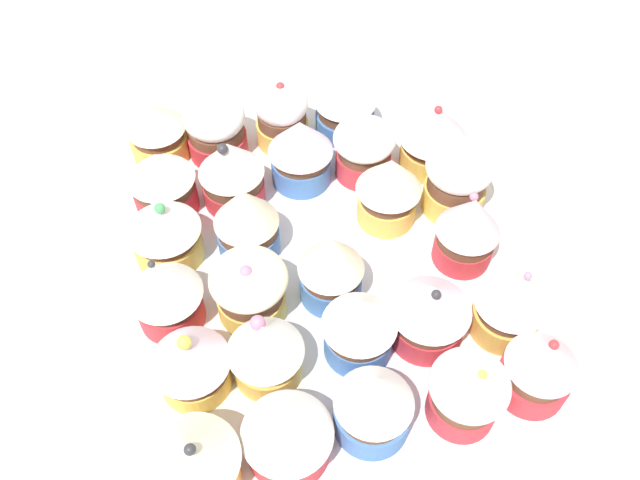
# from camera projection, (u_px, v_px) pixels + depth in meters

# --- Properties ---
(ground_plane) EXTENTS (1.80, 1.80, 0.03)m
(ground_plane) POSITION_uv_depth(u_px,v_px,m) (320.00, 277.00, 0.62)
(ground_plane) COLOR beige
(baking_tray) EXTENTS (0.44, 0.38, 0.01)m
(baking_tray) POSITION_uv_depth(u_px,v_px,m) (320.00, 264.00, 0.61)
(baking_tray) COLOR silver
(baking_tray) RESTS_ON ground_plane
(cupcake_0) EXTENTS (0.06, 0.06, 0.07)m
(cupcake_0) POSITION_uv_depth(u_px,v_px,m) (540.00, 367.00, 0.50)
(cupcake_0) COLOR #D1333D
(cupcake_0) RESTS_ON baking_tray
(cupcake_1) EXTENTS (0.06, 0.06, 0.08)m
(cupcake_1) POSITION_uv_depth(u_px,v_px,m) (511.00, 303.00, 0.53)
(cupcake_1) COLOR #EFC651
(cupcake_1) RESTS_ON baking_tray
(cupcake_2) EXTENTS (0.06, 0.06, 0.08)m
(cupcake_2) POSITION_uv_depth(u_px,v_px,m) (468.00, 229.00, 0.57)
(cupcake_2) COLOR #D1333D
(cupcake_2) RESTS_ON baking_tray
(cupcake_3) EXTENTS (0.06, 0.06, 0.08)m
(cupcake_3) POSITION_uv_depth(u_px,v_px,m) (457.00, 178.00, 0.61)
(cupcake_3) COLOR #EFC651
(cupcake_3) RESTS_ON baking_tray
(cupcake_4) EXTENTS (0.07, 0.07, 0.08)m
(cupcake_4) POSITION_uv_depth(u_px,v_px,m) (434.00, 135.00, 0.65)
(cupcake_4) COLOR #EFC651
(cupcake_4) RESTS_ON baking_tray
(cupcake_5) EXTENTS (0.06, 0.06, 0.07)m
(cupcake_5) POSITION_uv_depth(u_px,v_px,m) (467.00, 392.00, 0.49)
(cupcake_5) COLOR #D1333D
(cupcake_5) RESTS_ON baking_tray
(cupcake_6) EXTENTS (0.07, 0.07, 0.07)m
(cupcake_6) POSITION_uv_depth(u_px,v_px,m) (430.00, 311.00, 0.53)
(cupcake_6) COLOR #D1333D
(cupcake_6) RESTS_ON baking_tray
(cupcake_7) EXTENTS (0.06, 0.06, 0.08)m
(cupcake_7) POSITION_uv_depth(u_px,v_px,m) (389.00, 189.00, 0.60)
(cupcake_7) COLOR #EFC651
(cupcake_7) RESTS_ON baking_tray
(cupcake_8) EXTENTS (0.06, 0.06, 0.06)m
(cupcake_8) POSITION_uv_depth(u_px,v_px,m) (364.00, 149.00, 0.64)
(cupcake_8) COLOR #D1333D
(cupcake_8) RESTS_ON baking_tray
(cupcake_9) EXTENTS (0.06, 0.06, 0.08)m
(cupcake_9) POSITION_uv_depth(u_px,v_px,m) (345.00, 101.00, 0.68)
(cupcake_9) COLOR #477AC6
(cupcake_9) RESTS_ON baking_tray
(cupcake_10) EXTENTS (0.06, 0.06, 0.08)m
(cupcake_10) POSITION_uv_depth(u_px,v_px,m) (379.00, 401.00, 0.48)
(cupcake_10) COLOR #477AC6
(cupcake_10) RESTS_ON baking_tray
(cupcake_11) EXTENTS (0.06, 0.06, 0.07)m
(cupcake_11) POSITION_uv_depth(u_px,v_px,m) (359.00, 325.00, 0.51)
(cupcake_11) COLOR #477AC6
(cupcake_11) RESTS_ON baking_tray
(cupcake_12) EXTENTS (0.06, 0.06, 0.08)m
(cupcake_12) POSITION_uv_depth(u_px,v_px,m) (330.00, 267.00, 0.55)
(cupcake_12) COLOR #477AC6
(cupcake_12) RESTS_ON baking_tray
(cupcake_13) EXTENTS (0.06, 0.06, 0.08)m
(cupcake_13) POSITION_uv_depth(u_px,v_px,m) (301.00, 151.00, 0.63)
(cupcake_13) COLOR #477AC6
(cupcake_13) RESTS_ON baking_tray
(cupcake_14) EXTENTS (0.06, 0.06, 0.08)m
(cupcake_14) POSITION_uv_depth(u_px,v_px,m) (283.00, 113.00, 0.67)
(cupcake_14) COLOR #EFC651
(cupcake_14) RESTS_ON baking_tray
(cupcake_15) EXTENTS (0.07, 0.07, 0.07)m
(cupcake_15) POSITION_uv_depth(u_px,v_px,m) (287.00, 432.00, 0.46)
(cupcake_15) COLOR #D1333D
(cupcake_15) RESTS_ON baking_tray
(cupcake_16) EXTENTS (0.06, 0.06, 0.08)m
(cupcake_16) POSITION_uv_depth(u_px,v_px,m) (265.00, 349.00, 0.50)
(cupcake_16) COLOR #EFC651
(cupcake_16) RESTS_ON baking_tray
(cupcake_17) EXTENTS (0.06, 0.06, 0.07)m
(cupcake_17) POSITION_uv_depth(u_px,v_px,m) (250.00, 288.00, 0.54)
(cupcake_17) COLOR #EFC651
(cupcake_17) RESTS_ON baking_tray
(cupcake_18) EXTENTS (0.06, 0.06, 0.08)m
(cupcake_18) POSITION_uv_depth(u_px,v_px,m) (246.00, 221.00, 0.58)
(cupcake_18) COLOR #477AC6
(cupcake_18) RESTS_ON baking_tray
(cupcake_19) EXTENTS (0.06, 0.06, 0.08)m
(cupcake_19) POSITION_uv_depth(u_px,v_px,m) (231.00, 172.00, 0.62)
(cupcake_19) COLOR #D1333D
(cupcake_19) RESTS_ON baking_tray
(cupcake_20) EXTENTS (0.06, 0.06, 0.07)m
(cupcake_20) POSITION_uv_depth(u_px,v_px,m) (215.00, 127.00, 0.66)
(cupcake_20) COLOR #D1333D
(cupcake_20) RESTS_ON baking_tray
(cupcake_21) EXTENTS (0.07, 0.07, 0.08)m
(cupcake_21) POSITION_uv_depth(u_px,v_px,m) (192.00, 460.00, 0.45)
(cupcake_21) COLOR #EFC651
(cupcake_21) RESTS_ON baking_tray
(cupcake_22) EXTENTS (0.06, 0.06, 0.08)m
(cupcake_22) POSITION_uv_depth(u_px,v_px,m) (190.00, 360.00, 0.50)
(cupcake_22) COLOR #EFC651
(cupcake_22) RESTS_ON baking_tray
(cupcake_23) EXTENTS (0.06, 0.06, 0.08)m
(cupcake_23) POSITION_uv_depth(u_px,v_px,m) (165.00, 292.00, 0.53)
(cupcake_23) COLOR #D1333D
(cupcake_23) RESTS_ON baking_tray
(cupcake_24) EXTENTS (0.07, 0.07, 0.07)m
(cupcake_24) POSITION_uv_depth(u_px,v_px,m) (164.00, 230.00, 0.58)
(cupcake_24) COLOR #EFC651
(cupcake_24) RESTS_ON baking_tray
(cupcake_25) EXTENTS (0.06, 0.06, 0.07)m
(cupcake_25) POSITION_uv_depth(u_px,v_px,m) (162.00, 181.00, 0.61)
(cupcake_25) COLOR #D1333D
(cupcake_25) RESTS_ON baking_tray
(cupcake_26) EXTENTS (0.06, 0.06, 0.07)m
(cupcake_26) POSITION_uv_depth(u_px,v_px,m) (157.00, 130.00, 0.66)
(cupcake_26) COLOR #EFC651
(cupcake_26) RESTS_ON baking_tray
(napkin) EXTENTS (0.14, 0.17, 0.01)m
(napkin) POSITION_uv_depth(u_px,v_px,m) (142.00, 75.00, 0.78)
(napkin) COLOR white
(napkin) RESTS_ON ground_plane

